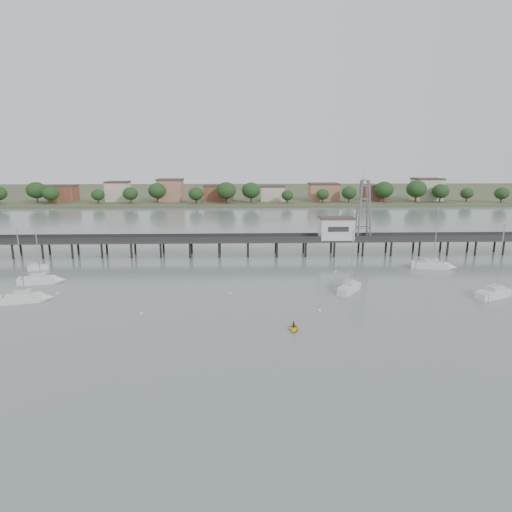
{
  "coord_description": "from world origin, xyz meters",
  "views": [
    {
      "loc": [
        2.11,
        -42.17,
        23.5
      ],
      "look_at": [
        4.86,
        42.0,
        4.0
      ],
      "focal_mm": 30.0,
      "sensor_mm": 36.0,
      "label": 1
    }
  ],
  "objects_px": {
    "yellow_dinghy": "(293,330)",
    "sailboat_b": "(46,280)",
    "sailboat_e": "(438,266)",
    "lattice_tower": "(364,210)",
    "pier": "(234,240)",
    "white_tender": "(38,267)",
    "sailboat_d": "(499,293)",
    "sailboat_a": "(30,298)",
    "sailboat_c": "(352,287)"
  },
  "relations": [
    {
      "from": "yellow_dinghy",
      "to": "sailboat_b",
      "type": "bearing_deg",
      "value": 154.28
    },
    {
      "from": "sailboat_b",
      "to": "sailboat_e",
      "type": "bearing_deg",
      "value": -4.57
    },
    {
      "from": "lattice_tower",
      "to": "sailboat_b",
      "type": "xyz_separation_m",
      "value": [
        -67.01,
        -22.46,
        -10.46
      ]
    },
    {
      "from": "pier",
      "to": "white_tender",
      "type": "height_order",
      "value": "pier"
    },
    {
      "from": "sailboat_d",
      "to": "yellow_dinghy",
      "type": "distance_m",
      "value": 39.79
    },
    {
      "from": "sailboat_e",
      "to": "yellow_dinghy",
      "type": "xyz_separation_m",
      "value": [
        -35.15,
        -32.59,
        -0.64
      ]
    },
    {
      "from": "lattice_tower",
      "to": "sailboat_a",
      "type": "relative_size",
      "value": 1.22
    },
    {
      "from": "white_tender",
      "to": "sailboat_b",
      "type": "bearing_deg",
      "value": -79.63
    },
    {
      "from": "sailboat_a",
      "to": "sailboat_b",
      "type": "relative_size",
      "value": 0.99
    },
    {
      "from": "sailboat_b",
      "to": "yellow_dinghy",
      "type": "relative_size",
      "value": 4.85
    },
    {
      "from": "sailboat_d",
      "to": "sailboat_a",
      "type": "bearing_deg",
      "value": 154.83
    },
    {
      "from": "pier",
      "to": "sailboat_b",
      "type": "height_order",
      "value": "sailboat_b"
    },
    {
      "from": "sailboat_a",
      "to": "sailboat_c",
      "type": "bearing_deg",
      "value": -10.17
    },
    {
      "from": "lattice_tower",
      "to": "yellow_dinghy",
      "type": "xyz_separation_m",
      "value": [
        -22.35,
        -46.67,
        -11.1
      ]
    },
    {
      "from": "sailboat_c",
      "to": "yellow_dinghy",
      "type": "bearing_deg",
      "value": -177.26
    },
    {
      "from": "sailboat_b",
      "to": "sailboat_c",
      "type": "relative_size",
      "value": 1.1
    },
    {
      "from": "sailboat_b",
      "to": "white_tender",
      "type": "relative_size",
      "value": 2.9
    },
    {
      "from": "lattice_tower",
      "to": "sailboat_e",
      "type": "relative_size",
      "value": 1.1
    },
    {
      "from": "pier",
      "to": "lattice_tower",
      "type": "height_order",
      "value": "lattice_tower"
    },
    {
      "from": "pier",
      "to": "sailboat_e",
      "type": "relative_size",
      "value": 10.69
    },
    {
      "from": "sailboat_c",
      "to": "sailboat_d",
      "type": "bearing_deg",
      "value": -61.19
    },
    {
      "from": "sailboat_d",
      "to": "sailboat_b",
      "type": "distance_m",
      "value": 82.69
    },
    {
      "from": "pier",
      "to": "sailboat_d",
      "type": "xyz_separation_m",
      "value": [
        46.5,
        -32.96,
        -3.15
      ]
    },
    {
      "from": "sailboat_a",
      "to": "sailboat_c",
      "type": "height_order",
      "value": "sailboat_a"
    },
    {
      "from": "sailboat_c",
      "to": "white_tender",
      "type": "xyz_separation_m",
      "value": [
        -63.62,
        16.74,
        -0.16
      ]
    },
    {
      "from": "sailboat_e",
      "to": "sailboat_b",
      "type": "relative_size",
      "value": 1.1
    },
    {
      "from": "yellow_dinghy",
      "to": "pier",
      "type": "bearing_deg",
      "value": 103.83
    },
    {
      "from": "sailboat_a",
      "to": "yellow_dinghy",
      "type": "distance_m",
      "value": 44.55
    },
    {
      "from": "sailboat_b",
      "to": "sailboat_c",
      "type": "bearing_deg",
      "value": -16.94
    },
    {
      "from": "sailboat_d",
      "to": "sailboat_c",
      "type": "height_order",
      "value": "sailboat_d"
    },
    {
      "from": "lattice_tower",
      "to": "sailboat_d",
      "type": "distance_m",
      "value": 37.7
    },
    {
      "from": "sailboat_c",
      "to": "lattice_tower",
      "type": "bearing_deg",
      "value": 19.79
    },
    {
      "from": "sailboat_b",
      "to": "white_tender",
      "type": "bearing_deg",
      "value": 110.55
    },
    {
      "from": "pier",
      "to": "sailboat_e",
      "type": "height_order",
      "value": "sailboat_e"
    },
    {
      "from": "sailboat_d",
      "to": "yellow_dinghy",
      "type": "relative_size",
      "value": 5.09
    },
    {
      "from": "lattice_tower",
      "to": "white_tender",
      "type": "height_order",
      "value": "lattice_tower"
    },
    {
      "from": "sailboat_e",
      "to": "white_tender",
      "type": "xyz_separation_m",
      "value": [
        -86.06,
        1.96,
        -0.15
      ]
    },
    {
      "from": "pier",
      "to": "yellow_dinghy",
      "type": "distance_m",
      "value": 47.71
    },
    {
      "from": "lattice_tower",
      "to": "sailboat_b",
      "type": "bearing_deg",
      "value": -161.47
    },
    {
      "from": "lattice_tower",
      "to": "yellow_dinghy",
      "type": "distance_m",
      "value": 52.92
    },
    {
      "from": "sailboat_a",
      "to": "yellow_dinghy",
      "type": "relative_size",
      "value": 4.8
    },
    {
      "from": "lattice_tower",
      "to": "sailboat_e",
      "type": "bearing_deg",
      "value": -47.72
    },
    {
      "from": "sailboat_d",
      "to": "white_tender",
      "type": "relative_size",
      "value": 3.04
    },
    {
      "from": "pier",
      "to": "sailboat_b",
      "type": "bearing_deg",
      "value": -147.69
    },
    {
      "from": "sailboat_a",
      "to": "sailboat_d",
      "type": "height_order",
      "value": "sailboat_d"
    },
    {
      "from": "sailboat_e",
      "to": "yellow_dinghy",
      "type": "relative_size",
      "value": 5.31
    },
    {
      "from": "pier",
      "to": "sailboat_b",
      "type": "xyz_separation_m",
      "value": [
        -35.51,
        -22.46,
        -3.15
      ]
    },
    {
      "from": "lattice_tower",
      "to": "sailboat_c",
      "type": "bearing_deg",
      "value": -108.47
    },
    {
      "from": "white_tender",
      "to": "yellow_dinghy",
      "type": "distance_m",
      "value": 61.52
    },
    {
      "from": "sailboat_c",
      "to": "yellow_dinghy",
      "type": "distance_m",
      "value": 21.88
    }
  ]
}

